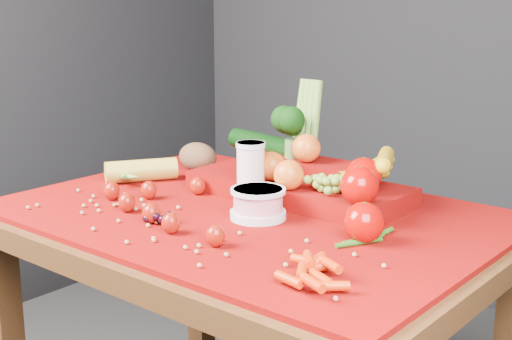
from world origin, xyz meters
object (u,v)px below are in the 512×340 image
Objects in this scene: table at (250,256)px; yogurt_bowl at (258,202)px; milk_glass at (251,171)px; produce_mound at (308,175)px.

yogurt_bowl is at bearing -33.29° from table.
table is at bearing 146.71° from yogurt_bowl.
milk_glass is 0.12m from yogurt_bowl.
table is 0.19m from milk_glass.
table is 1.79× the size of produce_mound.
produce_mound is at bearing 91.20° from yogurt_bowl.
milk_glass reaches higher than yogurt_bowl.
milk_glass is at bearing -124.61° from produce_mound.
milk_glass is 0.23× the size of produce_mound.
table is at bearing -51.06° from milk_glass.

